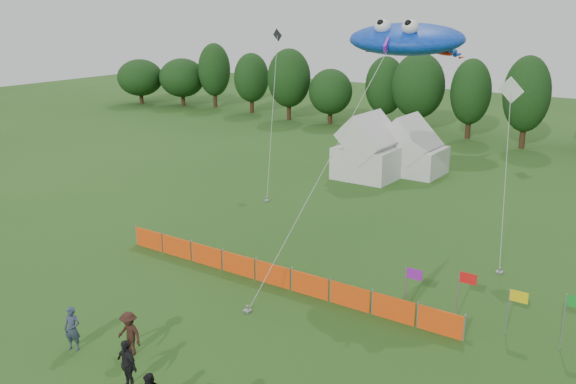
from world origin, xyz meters
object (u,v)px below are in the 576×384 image
Objects in this scene: tent_right at (412,151)px; stingray_kite at (411,39)px; tent_left at (369,152)px; spectator_c at (129,334)px; barrier_fence at (273,274)px; spectator_a at (72,329)px; spectator_d at (127,365)px.

stingray_kite is (5.73, -14.02, 8.97)m from tent_right.
tent_left is 2.55× the size of spectator_c.
stingray_kite reaches higher than tent_right.
spectator_c is 0.09× the size of stingray_kite.
barrier_fence is (3.28, -22.26, -1.18)m from tent_right.
tent_right reaches higher than spectator_c.
spectator_a is at bearing -84.62° from tent_left.
barrier_fence is at bearing -74.58° from tent_left.
barrier_fence is 10.56× the size of spectator_a.
tent_right is 2.78× the size of spectator_a.
tent_right is 31.95m from spectator_d.
spectator_d is (3.59, -0.59, 0.05)m from spectator_a.
spectator_a is at bearing -106.92° from barrier_fence.
tent_right reaches higher than spectator_d.
tent_right is at bearing 98.39° from barrier_fence.
tent_left is 3.57m from tent_right.
tent_right is at bearing 67.44° from spectator_a.
spectator_c is (-0.69, -7.88, 0.35)m from barrier_fence.
spectator_d is (6.24, -28.76, -1.02)m from tent_left.
stingray_kite is (3.14, 16.13, 9.81)m from spectator_c.
spectator_c is at bearing -101.00° from stingray_kite.
spectator_c is at bearing -95.02° from barrier_fence.
stingray_kite is at bearing 94.84° from spectator_d.
spectator_a is at bearing -106.72° from stingray_kite.
tent_right reaches higher than barrier_fence.
spectator_a reaches higher than barrier_fence.
spectator_a is 0.94× the size of spectator_d.
spectator_d is (0.90, -9.41, 0.40)m from barrier_fence.
stingray_kite is (7.78, -11.10, 8.73)m from tent_left.
tent_right is 2.79× the size of spectator_c.
tent_right is at bearing 54.78° from tent_left.
tent_left reaches higher than barrier_fence.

